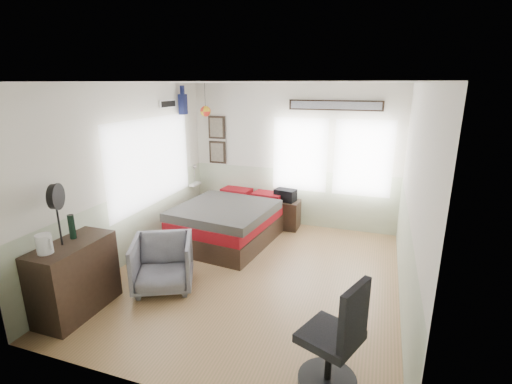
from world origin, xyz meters
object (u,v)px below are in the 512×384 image
at_px(dresser, 75,278).
at_px(nightstand, 285,214).
at_px(armchair, 163,263).
at_px(bed, 231,221).
at_px(task_chair, 336,345).

relative_size(dresser, nightstand, 1.85).
height_order(armchair, nightstand, armchair).
bearing_deg(bed, nightstand, 53.37).
relative_size(armchair, task_chair, 0.72).
relative_size(armchair, nightstand, 1.45).
bearing_deg(nightstand, armchair, -110.35).
bearing_deg(task_chair, dresser, -161.08).
xyz_separation_m(bed, armchair, (-0.22, -1.86, 0.03)).
xyz_separation_m(bed, nightstand, (0.78, 0.82, -0.06)).
height_order(nightstand, task_chair, task_chair).
relative_size(bed, dresser, 2.25).
bearing_deg(armchair, dresser, -155.75).
bearing_deg(task_chair, nightstand, 133.46).
xyz_separation_m(dresser, armchair, (0.68, 0.82, -0.09)).
relative_size(bed, nightstand, 4.17).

